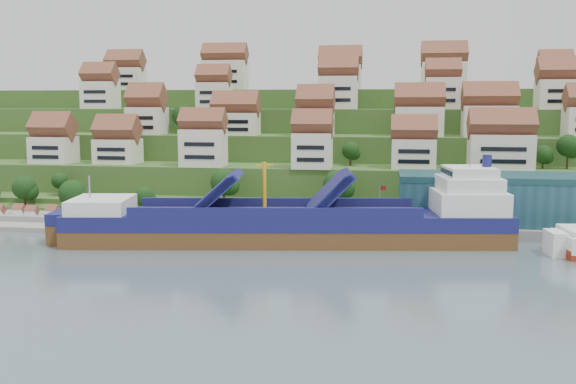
# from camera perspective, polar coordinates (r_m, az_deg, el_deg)

# --- Properties ---
(ground) EXTENTS (300.00, 300.00, 0.00)m
(ground) POSITION_cam_1_polar(r_m,az_deg,el_deg) (123.62, -0.38, -4.57)
(ground) COLOR slate
(ground) RESTS_ON ground
(quay) EXTENTS (180.00, 14.00, 2.20)m
(quay) POSITION_cam_1_polar(r_m,az_deg,el_deg) (136.55, 8.97, -3.00)
(quay) COLOR gray
(quay) RESTS_ON ground
(pebble_beach) EXTENTS (45.00, 20.00, 1.00)m
(pebble_beach) POSITION_cam_1_polar(r_m,az_deg,el_deg) (154.51, -21.38, -2.41)
(pebble_beach) COLOR gray
(pebble_beach) RESTS_ON ground
(hillside) EXTENTS (260.00, 128.00, 31.00)m
(hillside) POSITION_cam_1_polar(r_m,az_deg,el_deg) (224.11, 3.89, 3.77)
(hillside) COLOR #2D4C1E
(hillside) RESTS_ON ground
(hillside_village) EXTENTS (149.42, 63.78, 29.39)m
(hillside_village) POSITION_cam_1_polar(r_m,az_deg,el_deg) (182.34, 3.64, 7.35)
(hillside_village) COLOR silver
(hillside_village) RESTS_ON ground
(hillside_trees) EXTENTS (141.71, 62.51, 32.59)m
(hillside_trees) POSITION_cam_1_polar(r_m,az_deg,el_deg) (165.52, -1.38, 4.33)
(hillside_trees) COLOR #193D14
(hillside_trees) RESTS_ON ground
(warehouse) EXTENTS (60.00, 15.00, 10.00)m
(warehouse) POSITION_cam_1_polar(r_m,az_deg,el_deg) (141.33, 22.11, -0.61)
(warehouse) COLOR #1F4955
(warehouse) RESTS_ON quay
(flagpole) EXTENTS (1.28, 0.16, 8.00)m
(flagpole) POSITION_cam_1_polar(r_m,az_deg,el_deg) (130.65, 8.20, -0.90)
(flagpole) COLOR gray
(flagpole) RESTS_ON quay
(beach_huts) EXTENTS (14.40, 3.70, 2.20)m
(beach_huts) POSITION_cam_1_polar(r_m,az_deg,el_deg) (154.21, -22.28, -1.88)
(beach_huts) COLOR white
(beach_huts) RESTS_ON pebble_beach
(cargo_ship) EXTENTS (85.15, 25.11, 18.74)m
(cargo_ship) POSITION_cam_1_polar(r_m,az_deg,el_deg) (123.05, 1.02, -2.96)
(cargo_ship) COLOR brown
(cargo_ship) RESTS_ON ground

